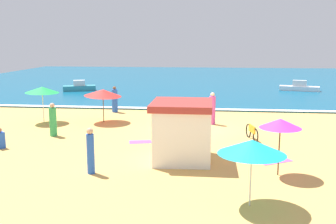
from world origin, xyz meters
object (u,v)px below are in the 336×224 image
(parked_bicycle, at_px, (252,132))
(beachgoer_4, at_px, (53,121))
(beachgoer_6, at_px, (0,139))
(beachgoer_2, at_px, (91,151))
(beachgoer_8, at_px, (115,100))
(lifeguard_cabana, at_px, (182,131))
(small_boat_0, at_px, (299,87))
(small_boat_1, at_px, (79,87))
(beachgoer_1, at_px, (212,109))
(beach_umbrella_3, at_px, (42,90))
(beach_umbrella_4, at_px, (280,123))
(beach_umbrella_0, at_px, (252,147))
(beach_umbrella_1, at_px, (103,93))

(parked_bicycle, distance_m, beachgoer_4, 10.24)
(beachgoer_6, bearing_deg, beachgoer_2, -29.24)
(beachgoer_8, bearing_deg, lifeguard_cabana, -62.56)
(parked_bicycle, relative_size, small_boat_0, 0.47)
(beachgoer_8, distance_m, small_boat_1, 12.03)
(lifeguard_cabana, bearing_deg, beachgoer_1, 79.76)
(beach_umbrella_3, xyz_separation_m, beach_umbrella_4, (12.60, -8.10, -0.04))
(beachgoer_1, relative_size, beachgoer_4, 1.10)
(beachgoer_6, xyz_separation_m, small_boat_1, (-3.04, 19.95, 0.01))
(beach_umbrella_4, height_order, small_boat_1, beach_umbrella_4)
(beachgoer_6, bearing_deg, beach_umbrella_4, -10.92)
(beach_umbrella_0, bearing_deg, beach_umbrella_3, 135.81)
(beachgoer_6, bearing_deg, beach_umbrella_0, -25.65)
(beach_umbrella_1, height_order, beachgoer_4, beach_umbrella_1)
(beach_umbrella_3, bearing_deg, small_boat_1, 100.44)
(lifeguard_cabana, bearing_deg, beach_umbrella_0, -61.36)
(beachgoer_8, bearing_deg, small_boat_0, 39.66)
(beach_umbrella_4, height_order, beachgoer_8, beach_umbrella_4)
(beach_umbrella_3, height_order, beachgoer_1, beach_umbrella_3)
(beachgoer_6, bearing_deg, small_boat_1, 98.66)
(beach_umbrella_0, relative_size, beachgoer_8, 1.32)
(beach_umbrella_4, xyz_separation_m, beachgoer_6, (-12.18, 2.35, -1.52))
(lifeguard_cabana, relative_size, beachgoer_2, 1.52)
(parked_bicycle, relative_size, small_boat_1, 0.54)
(beach_umbrella_3, distance_m, beachgoer_6, 5.98)
(beach_umbrella_1, xyz_separation_m, beachgoer_2, (2.05, -9.16, -0.94))
(beachgoer_6, bearing_deg, beachgoer_8, 72.29)
(beachgoer_4, bearing_deg, beachgoer_2, -55.75)
(beach_umbrella_0, height_order, beachgoer_8, beach_umbrella_0)
(beach_umbrella_1, height_order, parked_bicycle, beach_umbrella_1)
(beachgoer_8, bearing_deg, beach_umbrella_0, -62.21)
(lifeguard_cabana, bearing_deg, beach_umbrella_1, 126.78)
(beachgoer_2, bearing_deg, beach_umbrella_1, 102.63)
(beachgoer_1, bearing_deg, beach_umbrella_3, -176.86)
(lifeguard_cabana, bearing_deg, beachgoer_6, 174.22)
(lifeguard_cabana, bearing_deg, small_boat_1, 118.98)
(beach_umbrella_0, height_order, parked_bicycle, beach_umbrella_0)
(beachgoer_2, xyz_separation_m, small_boat_0, (13.06, 25.15, -0.43))
(beachgoer_1, distance_m, small_boat_1, 18.72)
(beachgoer_1, bearing_deg, beachgoer_4, -155.25)
(parked_bicycle, relative_size, beachgoer_6, 1.84)
(small_boat_1, bearing_deg, beachgoer_1, -46.76)
(parked_bicycle, xyz_separation_m, beachgoer_8, (-8.69, 6.74, 0.46))
(beach_umbrella_0, distance_m, beach_umbrella_3, 15.74)
(small_boat_0, bearing_deg, beachgoer_1, -118.16)
(beach_umbrella_4, relative_size, small_boat_0, 0.56)
(beach_umbrella_3, xyz_separation_m, small_boat_1, (-2.62, 14.19, -1.56))
(beach_umbrella_1, xyz_separation_m, small_boat_0, (15.11, 15.99, -1.38))
(beachgoer_2, bearing_deg, beach_umbrella_4, 4.82)
(parked_bicycle, bearing_deg, small_boat_1, 130.85)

